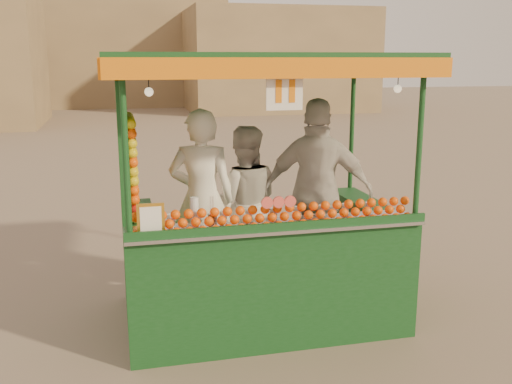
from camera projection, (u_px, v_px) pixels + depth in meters
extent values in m
plane|color=#726451|center=(247.00, 317.00, 5.99)|extent=(90.00, 90.00, 0.00)
cube|color=#937954|center=(277.00, 61.00, 29.78)|extent=(9.00, 6.00, 5.00)
cube|color=#937954|center=(96.00, 42.00, 33.18)|extent=(14.00, 7.00, 7.00)
cube|color=#103D15|center=(259.00, 301.00, 5.99)|extent=(2.66, 1.64, 0.31)
cylinder|color=black|center=(169.00, 307.00, 5.78)|extent=(0.37, 0.10, 0.37)
cylinder|color=black|center=(343.00, 290.00, 6.20)|extent=(0.37, 0.10, 0.37)
cube|color=#103D15|center=(277.00, 272.00, 5.24)|extent=(2.66, 0.31, 0.82)
cube|color=#103D15|center=(140.00, 255.00, 5.70)|extent=(0.31, 1.33, 0.82)
cube|color=#103D15|center=(364.00, 238.00, 6.23)|extent=(0.31, 1.33, 0.82)
cube|color=#B2B2B7|center=(277.00, 226.00, 5.17)|extent=(2.66, 0.47, 0.03)
cylinder|color=#103D15|center=(126.00, 156.00, 4.60)|extent=(0.05, 0.05, 1.43)
cylinder|color=#103D15|center=(419.00, 145.00, 5.18)|extent=(0.05, 0.05, 1.43)
cylinder|color=#103D15|center=(122.00, 132.00, 6.05)|extent=(0.05, 0.05, 1.43)
cylinder|color=#103D15|center=(352.00, 126.00, 6.64)|extent=(0.05, 0.05, 1.43)
cube|color=#103D15|center=(260.00, 58.00, 5.45)|extent=(2.86, 1.84, 0.08)
cube|color=orange|center=(288.00, 68.00, 4.60)|extent=(2.86, 0.04, 0.16)
cube|color=orange|center=(239.00, 66.00, 6.34)|extent=(2.86, 0.04, 0.16)
cube|color=orange|center=(102.00, 67.00, 5.14)|extent=(0.04, 1.84, 0.16)
cube|color=orange|center=(399.00, 66.00, 5.80)|extent=(0.04, 1.84, 0.16)
cylinder|color=#DC4D43|center=(279.00, 202.00, 4.99)|extent=(0.10, 0.03, 0.10)
cube|color=gold|center=(151.00, 220.00, 4.76)|extent=(0.22, 0.02, 0.29)
cube|color=white|center=(284.00, 91.00, 4.71)|extent=(0.31, 0.02, 0.31)
sphere|color=#FFE5B2|center=(149.00, 92.00, 4.60)|extent=(0.07, 0.07, 0.07)
sphere|color=#FFE5B2|center=(398.00, 89.00, 5.10)|extent=(0.07, 0.07, 0.07)
imported|color=white|center=(202.00, 199.00, 5.84)|extent=(0.76, 0.61, 1.81)
imported|color=beige|center=(244.00, 203.00, 6.11)|extent=(0.88, 0.74, 1.62)
imported|color=beige|center=(318.00, 192.00, 5.95)|extent=(1.21, 0.87, 1.90)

